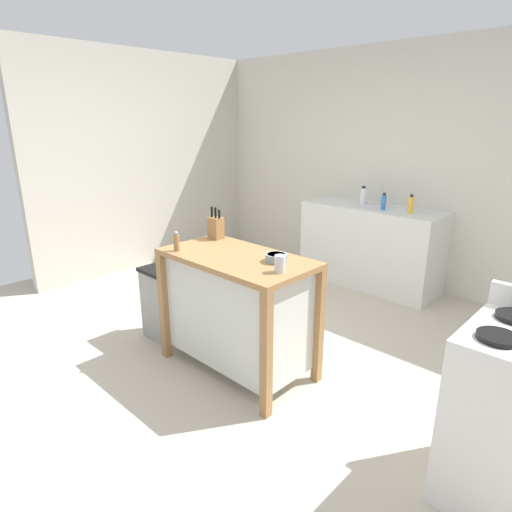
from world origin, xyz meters
name	(u,v)px	position (x,y,z in m)	size (l,w,h in m)	color
ground_plane	(236,355)	(0.00, 0.00, 0.00)	(6.07, 6.07, 0.00)	#BCB29E
wall_back	(396,167)	(0.00, 2.51, 1.30)	(5.07, 0.10, 2.60)	beige
wall_left	(149,162)	(-2.53, 0.96, 1.30)	(0.10, 3.11, 2.60)	beige
kitchen_island	(237,307)	(0.14, -0.11, 0.50)	(1.13, 0.61, 0.90)	#9E7042
knife_block	(216,228)	(-0.31, 0.09, 0.99)	(0.11, 0.09, 0.25)	#9E7042
bowl_stoneware_deep	(276,258)	(0.43, -0.02, 0.93)	(0.15, 0.15, 0.05)	gray
drinking_cup	(280,264)	(0.58, -0.16, 0.96)	(0.07, 0.07, 0.11)	silver
pepper_grinder	(176,242)	(-0.26, -0.33, 0.97)	(0.04, 0.04, 0.15)	#9E7042
trash_bin	(165,303)	(-0.67, -0.20, 0.32)	(0.36, 0.28, 0.63)	gray
sink_counter	(370,246)	(-0.05, 2.16, 0.45)	(1.53, 0.60, 0.90)	silver
sink_faucet	(381,195)	(-0.05, 2.30, 1.01)	(0.02, 0.02, 0.22)	#B7BCC1
bottle_dish_soap	(384,202)	(0.11, 2.06, 0.98)	(0.05, 0.05, 0.18)	blue
bottle_hand_soap	(363,196)	(-0.22, 2.22, 0.99)	(0.07, 0.07, 0.20)	white
bottle_spray_cleaner	(411,205)	(0.40, 2.09, 0.99)	(0.06, 0.06, 0.19)	yellow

